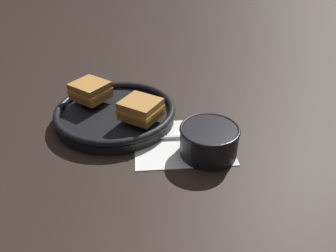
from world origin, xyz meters
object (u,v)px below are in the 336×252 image
at_px(spoon, 190,136).
at_px(sandwich_near_left, 141,109).
at_px(soup_bowl, 209,139).
at_px(sandwich_near_right, 90,91).
at_px(skillet, 116,114).

height_order(spoon, sandwich_near_left, sandwich_near_left).
bearing_deg(soup_bowl, sandwich_near_right, 133.37).
xyz_separation_m(skillet, sandwich_near_left, (0.06, -0.07, 0.04)).
height_order(soup_bowl, sandwich_near_right, sandwich_near_right).
bearing_deg(spoon, sandwich_near_right, 149.06).
relative_size(soup_bowl, spoon, 0.90).
height_order(soup_bowl, skillet, soup_bowl).
bearing_deg(skillet, sandwich_near_left, -48.66).
bearing_deg(sandwich_near_left, soup_bowl, -44.73).
bearing_deg(soup_bowl, spoon, 109.34).
distance_m(soup_bowl, spoon, 0.08).
distance_m(soup_bowl, sandwich_near_right, 0.37).
height_order(skillet, sandwich_near_right, sandwich_near_right).
relative_size(spoon, skillet, 0.47).
relative_size(spoon, sandwich_near_left, 1.23).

